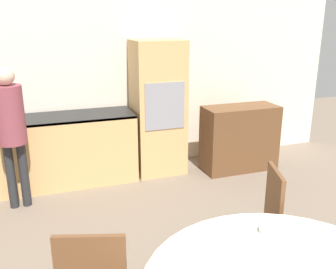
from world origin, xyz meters
name	(u,v)px	position (x,y,z in m)	size (l,w,h in m)	color
wall_back	(111,75)	(0.00, 5.09, 1.30)	(6.74, 0.05, 2.60)	silver
kitchen_counter	(25,153)	(-1.17, 4.75, 0.46)	(2.70, 0.60, 0.88)	tan
oven_unit	(158,108)	(0.55, 4.75, 0.89)	(0.65, 0.59, 1.77)	tan
sideboard	(239,138)	(1.63, 4.43, 0.45)	(1.02, 0.45, 0.90)	brown
chair_far_right	(260,223)	(0.58, 2.27, 0.54)	(0.51, 0.51, 0.97)	brown
person_standing	(11,123)	(-1.24, 4.26, 0.98)	(0.30, 0.30, 1.57)	#262628
bowl_near	(271,230)	(0.35, 1.82, 0.79)	(0.15, 0.15, 0.04)	white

